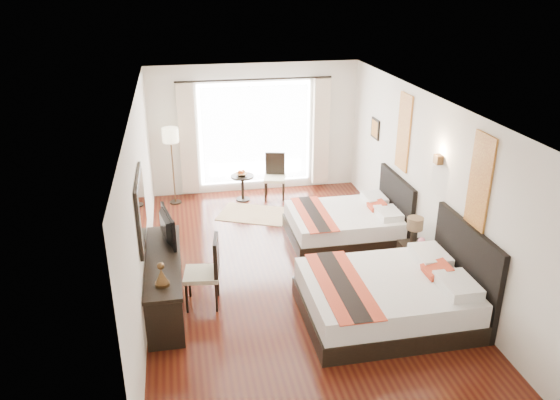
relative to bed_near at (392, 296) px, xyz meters
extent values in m
cube|color=#3A100A|center=(-1.14, 1.50, -0.35)|extent=(4.50, 7.50, 0.01)
cube|color=white|center=(-1.14, 1.50, 2.45)|extent=(4.50, 7.50, 0.02)
cube|color=silver|center=(1.11, 1.50, 1.06)|extent=(0.01, 7.50, 2.80)
cube|color=silver|center=(-3.38, 1.50, 1.06)|extent=(0.01, 7.50, 2.80)
cube|color=silver|center=(-1.14, 5.24, 1.06)|extent=(4.50, 0.01, 2.80)
cube|color=silver|center=(-1.14, -2.25, 1.06)|extent=(4.50, 0.01, 2.80)
cube|color=white|center=(-1.14, 5.23, 0.96)|extent=(2.40, 0.02, 2.20)
cube|color=white|center=(-1.14, 5.17, 0.96)|extent=(2.30, 0.02, 2.10)
cube|color=beige|center=(-2.59, 5.13, 0.94)|extent=(0.35, 0.14, 2.35)
cube|color=beige|center=(0.31, 5.13, 0.94)|extent=(0.35, 0.14, 2.35)
cube|color=maroon|center=(1.09, 0.00, 1.61)|extent=(0.03, 0.50, 1.35)
cube|color=maroon|center=(1.09, 2.54, 1.61)|extent=(0.03, 0.50, 1.35)
cube|color=#4A331A|center=(1.05, 1.12, 1.58)|extent=(0.10, 0.14, 0.14)
cube|color=black|center=(-3.36, 0.93, 1.21)|extent=(0.04, 1.25, 0.95)
cube|color=white|center=(-3.33, 0.93, 1.21)|extent=(0.01, 1.12, 0.82)
cube|color=black|center=(-0.11, 0.00, -0.20)|extent=(2.26, 1.77, 0.28)
cube|color=white|center=(-0.11, 0.00, 0.10)|extent=(2.20, 1.73, 0.33)
cube|color=black|center=(1.06, 0.00, 0.32)|extent=(0.08, 1.77, 1.33)
cube|color=#A9391B|center=(-0.74, 0.00, 0.27)|extent=(0.61, 1.83, 0.02)
cube|color=black|center=(0.05, 2.54, -0.22)|extent=(1.94, 1.51, 0.24)
cube|color=white|center=(0.05, 2.54, 0.04)|extent=(1.88, 1.47, 0.28)
cube|color=black|center=(1.06, 2.54, 0.23)|extent=(0.08, 1.51, 1.13)
cube|color=#A9391B|center=(-0.49, 2.54, 0.19)|extent=(0.52, 1.57, 0.02)
cube|color=black|center=(0.82, 1.12, -0.10)|extent=(0.41, 0.50, 0.48)
cylinder|color=black|center=(0.84, 1.23, 0.27)|extent=(0.11, 0.11, 0.22)
cylinder|color=#41301F|center=(0.84, 1.23, 0.48)|extent=(0.26, 0.26, 0.20)
imported|color=black|center=(0.84, 0.93, 0.22)|extent=(0.11, 0.11, 0.12)
cube|color=black|center=(-3.13, 0.93, 0.04)|extent=(0.50, 2.20, 0.76)
imported|color=black|center=(-3.11, 1.48, 0.66)|extent=(0.27, 0.84, 0.48)
cube|color=beige|center=(-2.59, 0.83, 0.16)|extent=(0.56, 0.56, 0.07)
cube|color=black|center=(-2.37, 0.80, 0.46)|extent=(0.12, 0.47, 0.56)
cylinder|color=black|center=(-2.93, 4.79, -0.33)|extent=(0.25, 0.25, 0.03)
cylinder|color=#4A331A|center=(-2.93, 4.79, 0.38)|extent=(0.03, 0.03, 1.39)
cylinder|color=#FFF6C7|center=(-2.93, 4.79, 1.15)|extent=(0.33, 0.33, 0.29)
cylinder|color=black|center=(-1.51, 4.68, -0.06)|extent=(0.48, 0.48, 0.56)
imported|color=#4D331B|center=(-1.53, 4.66, 0.25)|extent=(0.28, 0.28, 0.06)
cube|color=beige|center=(-0.81, 4.65, 0.11)|extent=(0.54, 0.54, 0.06)
cube|color=black|center=(-0.77, 4.85, 0.38)|extent=(0.42, 0.15, 0.50)
cube|color=tan|center=(-1.39, 3.88, -0.33)|extent=(1.62, 1.39, 0.01)
camera|label=1|loc=(-2.79, -6.11, 4.19)|focal=35.00mm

